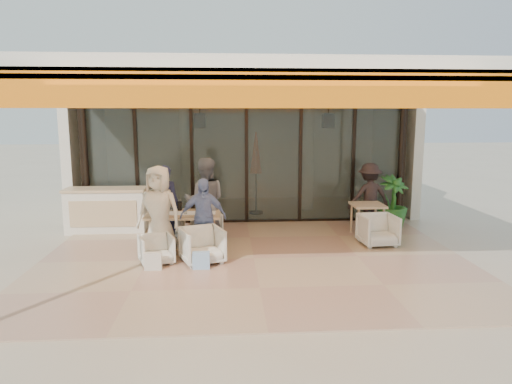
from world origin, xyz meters
The scene contains 21 objects.
ground centered at (0.00, 0.00, 0.00)m, with size 70.00×70.00×0.00m, color #C6B293.
terrace_floor centered at (0.00, 0.00, 0.01)m, with size 8.00×6.00×0.01m, color tan.
terrace_structure centered at (0.00, -0.26, 3.25)m, with size 8.00×6.00×3.40m.
glass_storefront centered at (0.00, 3.00, 1.60)m, with size 8.08×0.10×3.20m.
interior_block centered at (0.01, 5.31, 2.23)m, with size 9.05×3.62×3.52m.
host_counter centered at (-3.30, 2.30, 0.53)m, with size 1.85×0.65×1.04m.
dining_table centered at (-1.39, 0.82, 0.69)m, with size 1.50×0.90×0.93m.
chair_far_left centered at (-1.80, 1.76, 0.34)m, with size 0.66×0.61×0.68m, color silver.
chair_far_right centered at (-0.96, 1.76, 0.31)m, with size 0.60×0.56×0.61m, color silver.
chair_near_left centered at (-1.80, -0.14, 0.30)m, with size 0.58×0.55×0.60m, color silver.
chair_near_right centered at (-0.96, -0.14, 0.37)m, with size 0.72×0.67×0.74m, color silver.
diner_navy centered at (-1.80, 1.26, 0.84)m, with size 0.61×0.40×1.68m, color #1A1F3B.
diner_grey centered at (-0.96, 1.26, 0.91)m, with size 0.89×0.69×1.83m, color slate.
diner_cream centered at (-1.80, 0.36, 0.89)m, with size 0.87×0.56×1.77m, color beige.
diner_periwinkle centered at (-0.96, 0.36, 0.76)m, with size 0.89×0.37×1.52m, color #6777AD.
tote_bag_cream centered at (-1.80, -0.54, 0.17)m, with size 0.30×0.10×0.34m, color silver.
tote_bag_blue centered at (-0.96, -0.54, 0.17)m, with size 0.30×0.10×0.34m, color #99BFD8.
side_table centered at (2.65, 1.52, 0.64)m, with size 0.70×0.70×0.74m.
side_chair centered at (2.65, 0.77, 0.37)m, with size 0.71×0.67×0.73m, color silver.
standing_woman centered at (2.89, 2.18, 0.80)m, with size 1.03×0.59×1.59m, color black.
potted_palm centered at (3.47, 2.19, 0.64)m, with size 0.72×0.72×1.29m, color #1E5919.
Camera 1 is at (-0.50, -8.31, 2.72)m, focal length 32.00 mm.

